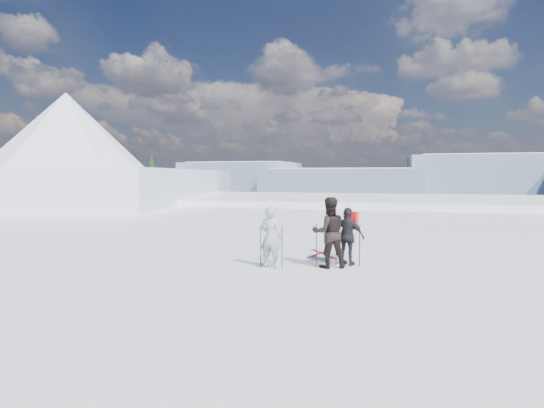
{
  "coord_description": "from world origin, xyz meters",
  "views": [
    {
      "loc": [
        1.15,
        -9.04,
        2.53
      ],
      "look_at": [
        -1.96,
        3.0,
        1.66
      ],
      "focal_mm": 28.0,
      "sensor_mm": 36.0,
      "label": 1
    }
  ],
  "objects_px": {
    "skier_pack": "(348,237)",
    "skier_dark": "(329,232)",
    "skier_grey": "(271,237)",
    "skis_loose": "(321,254)"
  },
  "relations": [
    {
      "from": "skier_pack",
      "to": "skis_loose",
      "type": "height_order",
      "value": "skier_pack"
    },
    {
      "from": "skier_grey",
      "to": "skier_pack",
      "type": "relative_size",
      "value": 1.04
    },
    {
      "from": "skier_pack",
      "to": "skier_dark",
      "type": "bearing_deg",
      "value": 59.59
    },
    {
      "from": "skis_loose",
      "to": "skier_grey",
      "type": "bearing_deg",
      "value": -115.07
    },
    {
      "from": "skier_grey",
      "to": "skier_pack",
      "type": "distance_m",
      "value": 2.17
    },
    {
      "from": "skier_dark",
      "to": "skis_loose",
      "type": "bearing_deg",
      "value": -98.41
    },
    {
      "from": "skier_grey",
      "to": "skis_loose",
      "type": "distance_m",
      "value": 2.66
    },
    {
      "from": "skier_dark",
      "to": "skier_pack",
      "type": "distance_m",
      "value": 0.65
    },
    {
      "from": "skier_dark",
      "to": "skier_pack",
      "type": "xyz_separation_m",
      "value": [
        0.48,
        0.41,
        -0.15
      ]
    },
    {
      "from": "skier_pack",
      "to": "skis_loose",
      "type": "bearing_deg",
      "value": -38.62
    }
  ]
}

